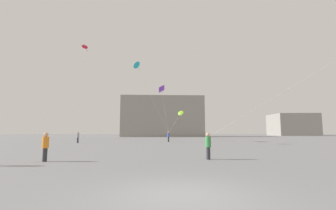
# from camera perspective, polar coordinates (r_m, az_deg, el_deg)

# --- Properties ---
(ground_plane) EXTENTS (300.00, 300.00, 0.00)m
(ground_plane) POSITION_cam_1_polar(r_m,az_deg,el_deg) (6.40, 2.82, -21.40)
(ground_plane) COLOR slate
(person_in_grey) EXTENTS (0.36, 0.36, 1.63)m
(person_in_grey) POSITION_cam_1_polar(r_m,az_deg,el_deg) (36.70, -21.28, -7.28)
(person_in_grey) COLOR #2D2D33
(person_in_grey) RESTS_ON ground_plane
(person_in_green) EXTENTS (0.34, 0.34, 1.58)m
(person_in_green) POSITION_cam_1_polar(r_m,az_deg,el_deg) (14.18, 9.84, -9.60)
(person_in_green) COLOR #2D2D33
(person_in_green) RESTS_ON ground_plane
(person_in_blue) EXTENTS (0.36, 0.36, 1.64)m
(person_in_blue) POSITION_cam_1_polar(r_m,az_deg,el_deg) (37.48, 0.12, -7.69)
(person_in_blue) COLOR #2D2D33
(person_in_blue) RESTS_ON ground_plane
(person_in_orange) EXTENTS (0.35, 0.35, 1.60)m
(person_in_orange) POSITION_cam_1_polar(r_m,az_deg,el_deg) (14.67, -27.92, -8.78)
(person_in_orange) COLOR #2D2D33
(person_in_orange) RESTS_ON ground_plane
(kite_cyan_diamond) EXTENTS (5.18, 6.98, 10.00)m
(kite_cyan_diamond) POSITION_cam_1_polar(r_m,az_deg,el_deg) (32.76, -7.71, 9.60)
(kite_cyan_diamond) COLOR #1EB2C6
(kite_lime_diamond) EXTENTS (2.89, 4.63, 4.18)m
(kite_lime_diamond) POSITION_cam_1_polar(r_m,az_deg,el_deg) (41.76, 3.09, -1.95)
(kite_lime_diamond) COLOR #8CD12D
(kite_violet_delta) EXTENTS (1.85, 2.05, 8.02)m
(kite_violet_delta) POSITION_cam_1_polar(r_m,az_deg,el_deg) (39.19, -1.62, 3.93)
(kite_violet_delta) COLOR purple
(kite_crimson_diamond) EXTENTS (1.16, 1.82, 14.24)m
(kite_crimson_diamond) POSITION_cam_1_polar(r_m,az_deg,el_deg) (40.11, -19.79, 13.12)
(kite_crimson_diamond) COLOR red
(building_left_hall) EXTENTS (26.98, 11.41, 13.18)m
(building_left_hall) POSITION_cam_1_polar(r_m,az_deg,el_deg) (78.05, -1.38, -2.92)
(building_left_hall) COLOR gray
(building_left_hall) RESTS_ON ground_plane
(building_centre_hall) EXTENTS (16.60, 15.06, 8.87)m
(building_centre_hall) POSITION_cam_1_polar(r_m,az_deg,el_deg) (109.91, 28.22, -4.33)
(building_centre_hall) COLOR gray
(building_centre_hall) RESTS_ON ground_plane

